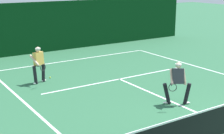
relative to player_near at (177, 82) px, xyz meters
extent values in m
cube|color=white|center=(0.02, 8.24, -0.87)|extent=(9.37, 0.10, 0.01)
cube|color=white|center=(0.02, 3.76, -0.87)|extent=(7.64, 0.10, 0.01)
cube|color=white|center=(0.02, 0.63, -0.87)|extent=(0.10, 6.40, 0.01)
cylinder|color=black|center=(0.32, -0.20, -0.47)|extent=(0.31, 0.27, 0.81)
cylinder|color=black|center=(-0.30, 0.21, -0.47)|extent=(0.36, 0.30, 0.81)
ellipsoid|color=white|center=(0.32, -0.20, -0.83)|extent=(0.28, 0.23, 0.09)
ellipsoid|color=white|center=(-0.30, 0.21, -0.83)|extent=(0.28, 0.23, 0.09)
cube|color=#2D3338|center=(0.01, 0.01, 0.21)|extent=(0.53, 0.50, 0.59)
cylinder|color=beige|center=(0.20, -0.12, 0.18)|extent=(0.22, 0.19, 0.62)
cylinder|color=beige|center=(-0.18, 0.13, 0.18)|extent=(0.34, 0.44, 0.53)
sphere|color=beige|center=(0.01, 0.01, 0.61)|extent=(0.21, 0.21, 0.21)
cylinder|color=white|center=(0.01, 0.01, 0.65)|extent=(0.32, 0.32, 0.04)
cylinder|color=black|center=(-0.36, -0.05, -0.03)|extent=(0.17, 0.23, 0.03)
torus|color=black|center=(-0.55, -0.33, -0.03)|extent=(0.26, 0.18, 0.29)
cylinder|color=black|center=(-3.04, 5.33, -0.46)|extent=(0.23, 0.20, 0.83)
cylinder|color=black|center=(-3.49, 5.17, -0.46)|extent=(0.25, 0.21, 0.83)
ellipsoid|color=white|center=(-3.04, 5.33, -0.83)|extent=(0.28, 0.19, 0.09)
ellipsoid|color=white|center=(-3.49, 5.17, -0.83)|extent=(0.28, 0.19, 0.09)
cube|color=#E5B24C|center=(-3.27, 5.25, 0.23)|extent=(0.49, 0.39, 0.59)
cylinder|color=beige|center=(-3.05, 5.33, 0.21)|extent=(0.20, 0.15, 0.63)
cylinder|color=beige|center=(-3.49, 5.17, 0.21)|extent=(0.29, 0.56, 0.45)
sphere|color=beige|center=(-3.27, 5.25, 0.65)|extent=(0.22, 0.22, 0.22)
cylinder|color=white|center=(-3.27, 5.25, 0.69)|extent=(0.30, 0.30, 0.04)
cylinder|color=black|center=(-3.45, 4.92, -0.01)|extent=(0.12, 0.26, 0.03)
torus|color=black|center=(-3.33, 4.60, -0.01)|extent=(0.28, 0.12, 0.29)
sphere|color=#D1E033|center=(-2.60, 5.64, -0.84)|extent=(0.07, 0.07, 0.07)
cube|color=#083313|center=(0.02, 11.14, 0.68)|extent=(20.83, 0.12, 3.12)
camera|label=1|loc=(-8.41, -8.48, 3.67)|focal=53.99mm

